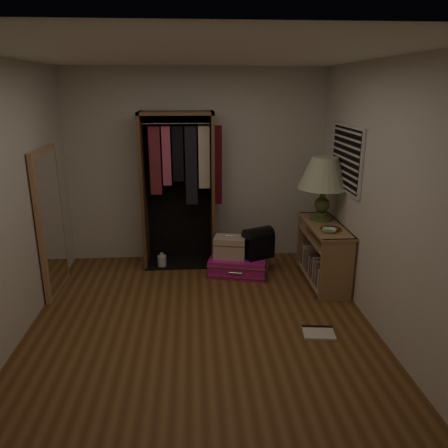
# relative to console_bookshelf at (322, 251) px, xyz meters

# --- Properties ---
(ground) EXTENTS (4.00, 4.00, 0.00)m
(ground) POSITION_rel_console_bookshelf_xyz_m (-1.54, -1.04, -0.39)
(ground) COLOR brown
(ground) RESTS_ON ground
(room_walls) EXTENTS (3.52, 4.02, 2.60)m
(room_walls) POSITION_rel_console_bookshelf_xyz_m (-1.46, -1.00, 1.11)
(room_walls) COLOR beige
(room_walls) RESTS_ON ground
(console_bookshelf) EXTENTS (0.42, 1.12, 0.75)m
(console_bookshelf) POSITION_rel_console_bookshelf_xyz_m (0.00, 0.00, 0.00)
(console_bookshelf) COLOR #99714A
(console_bookshelf) RESTS_ON ground
(open_wardrobe) EXTENTS (1.05, 0.50, 2.05)m
(open_wardrobe) POSITION_rel_console_bookshelf_xyz_m (-1.74, 0.73, 0.82)
(open_wardrobe) COLOR brown
(open_wardrobe) RESTS_ON ground
(floor_mirror) EXTENTS (0.06, 0.80, 1.70)m
(floor_mirror) POSITION_rel_console_bookshelf_xyz_m (-3.24, -0.04, 0.46)
(floor_mirror) COLOR tan
(floor_mirror) RESTS_ON ground
(pink_suitcase) EXTENTS (0.85, 0.70, 0.23)m
(pink_suitcase) POSITION_rel_console_bookshelf_xyz_m (-1.02, 0.29, -0.28)
(pink_suitcase) COLOR #BE1779
(pink_suitcase) RESTS_ON ground
(train_case) EXTENTS (0.46, 0.36, 0.30)m
(train_case) POSITION_rel_console_bookshelf_xyz_m (-1.13, 0.29, -0.03)
(train_case) COLOR #BAA68E
(train_case) RESTS_ON pink_suitcase
(black_bag) EXTENTS (0.43, 0.37, 0.40)m
(black_bag) POSITION_rel_console_bookshelf_xyz_m (-0.77, 0.27, 0.04)
(black_bag) COLOR black
(black_bag) RESTS_ON pink_suitcase
(table_lamp) EXTENTS (0.81, 0.81, 0.79)m
(table_lamp) POSITION_rel_console_bookshelf_xyz_m (0.00, 0.16, 0.93)
(table_lamp) COLOR #485228
(table_lamp) RESTS_ON console_bookshelf
(brass_tray) EXTENTS (0.30, 0.30, 0.01)m
(brass_tray) POSITION_rel_console_bookshelf_xyz_m (0.00, -0.24, 0.36)
(brass_tray) COLOR #AC7842
(brass_tray) RESTS_ON console_bookshelf
(ceramic_bowl) EXTENTS (0.21, 0.21, 0.04)m
(ceramic_bowl) POSITION_rel_console_bookshelf_xyz_m (-0.05, -0.34, 0.38)
(ceramic_bowl) COLOR #B5D9BC
(ceramic_bowl) RESTS_ON console_bookshelf
(white_jug) EXTENTS (0.15, 0.15, 0.20)m
(white_jug) POSITION_rel_console_bookshelf_xyz_m (-2.03, 0.56, -0.31)
(white_jug) COLOR silver
(white_jug) RESTS_ON ground
(floor_book) EXTENTS (0.33, 0.28, 0.03)m
(floor_book) POSITION_rel_console_bookshelf_xyz_m (-0.38, -1.24, -0.38)
(floor_book) COLOR beige
(floor_book) RESTS_ON ground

